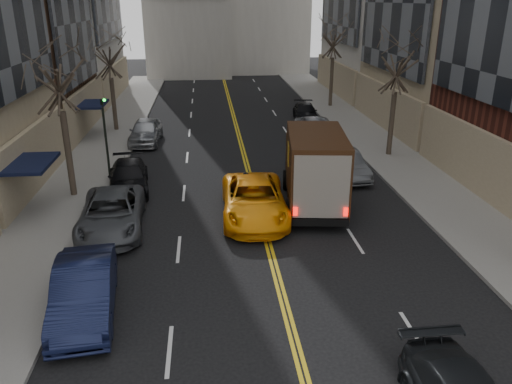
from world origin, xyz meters
TOP-DOWN VIEW (x-y plane):
  - sidewalk_left at (-9.00, 27.00)m, footprint 4.00×66.00m
  - sidewalk_right at (9.00, 27.00)m, footprint 4.00×66.00m
  - tree_lf_mid at (-8.80, 20.00)m, footprint 3.20×3.20m
  - tree_lf_far at (-8.80, 33.00)m, footprint 3.20×3.20m
  - tree_rt_mid at (8.80, 25.00)m, footprint 3.20×3.20m
  - tree_rt_far at (8.80, 40.00)m, footprint 3.20×3.20m
  - traffic_signal at (-7.39, 22.00)m, footprint 0.29×0.26m
  - ups_truck at (2.59, 17.85)m, footprint 3.26×6.75m
  - taxi at (-0.30, 16.72)m, footprint 2.91×6.02m
  - pedestrian at (-0.49, 18.50)m, footprint 0.44×0.59m
  - parked_lf_b at (-6.13, 10.06)m, footprint 2.26×5.03m
  - parked_lf_c at (-6.30, 16.03)m, footprint 2.87×5.61m
  - parked_lf_d at (-6.25, 20.72)m, footprint 2.45×4.91m
  - parked_lf_e at (-6.30, 29.59)m, footprint 2.09×4.81m
  - parked_rt_a at (5.10, 21.60)m, footprint 1.91×4.50m
  - parked_rt_b at (5.10, 28.89)m, footprint 2.69×5.53m
  - parked_rt_c at (5.58, 35.15)m, footprint 2.25×4.57m

SIDE VIEW (x-z plane):
  - sidewalk_left at x=-9.00m, z-range 0.00..0.15m
  - sidewalk_right at x=9.00m, z-range 0.00..0.15m
  - parked_rt_c at x=5.58m, z-range 0.00..1.28m
  - parked_lf_d at x=-6.25m, z-range 0.00..1.37m
  - parked_rt_a at x=5.10m, z-range 0.00..1.44m
  - pedestrian at x=-0.49m, z-range 0.00..1.50m
  - parked_rt_b at x=5.10m, z-range 0.00..1.51m
  - parked_lf_c at x=-6.30m, z-range 0.00..1.52m
  - parked_lf_b at x=-6.13m, z-range 0.00..1.60m
  - parked_lf_e at x=-6.30m, z-range 0.00..1.62m
  - taxi at x=-0.30m, z-range 0.00..1.65m
  - ups_truck at x=2.59m, z-range 0.01..3.57m
  - traffic_signal at x=-7.39m, z-range 0.47..5.17m
  - tree_lf_far at x=-8.80m, z-range 1.97..10.08m
  - tree_rt_mid at x=8.80m, z-range 2.01..10.33m
  - tree_lf_mid at x=-8.80m, z-range 2.14..11.05m
  - tree_rt_far at x=8.80m, z-range 2.19..11.29m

